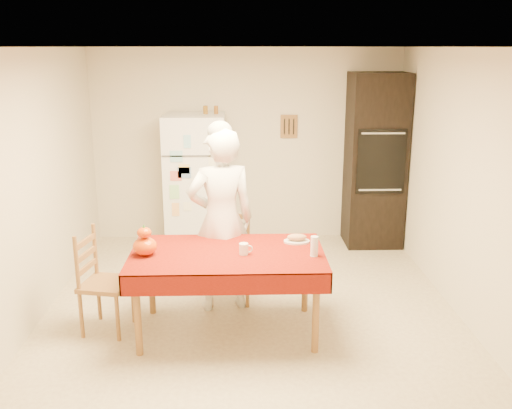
{
  "coord_description": "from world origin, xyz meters",
  "views": [
    {
      "loc": [
        -0.11,
        -5.15,
        2.5
      ],
      "look_at": [
        0.06,
        0.2,
        1.02
      ],
      "focal_mm": 40.0,
      "sensor_mm": 36.0,
      "label": 1
    }
  ],
  "objects_px": {
    "chair_left": "(99,278)",
    "pumpkin_lower": "(145,246)",
    "dining_table": "(227,260)",
    "chair_far": "(230,251)",
    "oven_cabinet": "(375,161)",
    "coffee_mug": "(244,249)",
    "refrigerator": "(196,182)",
    "seated_woman": "(221,221)",
    "wine_glass": "(314,246)",
    "bread_plate": "(297,241)"
  },
  "relations": [
    {
      "from": "chair_left",
      "to": "coffee_mug",
      "type": "bearing_deg",
      "value": -84.06
    },
    {
      "from": "chair_far",
      "to": "bread_plate",
      "type": "relative_size",
      "value": 3.96
    },
    {
      "from": "seated_woman",
      "to": "coffee_mug",
      "type": "bearing_deg",
      "value": 96.81
    },
    {
      "from": "pumpkin_lower",
      "to": "wine_glass",
      "type": "xyz_separation_m",
      "value": [
        1.46,
        -0.07,
        0.01
      ]
    },
    {
      "from": "dining_table",
      "to": "bread_plate",
      "type": "xyz_separation_m",
      "value": [
        0.64,
        0.24,
        0.08
      ]
    },
    {
      "from": "wine_glass",
      "to": "chair_left",
      "type": "bearing_deg",
      "value": 174.47
    },
    {
      "from": "oven_cabinet",
      "to": "chair_left",
      "type": "height_order",
      "value": "oven_cabinet"
    },
    {
      "from": "dining_table",
      "to": "chair_far",
      "type": "bearing_deg",
      "value": 88.98
    },
    {
      "from": "oven_cabinet",
      "to": "seated_woman",
      "type": "height_order",
      "value": "oven_cabinet"
    },
    {
      "from": "oven_cabinet",
      "to": "pumpkin_lower",
      "type": "height_order",
      "value": "oven_cabinet"
    },
    {
      "from": "chair_far",
      "to": "seated_woman",
      "type": "height_order",
      "value": "seated_woman"
    },
    {
      "from": "refrigerator",
      "to": "seated_woman",
      "type": "distance_m",
      "value": 1.85
    },
    {
      "from": "chair_far",
      "to": "pumpkin_lower",
      "type": "height_order",
      "value": "chair_far"
    },
    {
      "from": "seated_woman",
      "to": "wine_glass",
      "type": "relative_size",
      "value": 10.18
    },
    {
      "from": "pumpkin_lower",
      "to": "dining_table",
      "type": "bearing_deg",
      "value": 3.19
    },
    {
      "from": "seated_woman",
      "to": "chair_left",
      "type": "bearing_deg",
      "value": 8.75
    },
    {
      "from": "dining_table",
      "to": "chair_left",
      "type": "xyz_separation_m",
      "value": [
        -1.15,
        0.07,
        -0.18
      ]
    },
    {
      "from": "bread_plate",
      "to": "seated_woman",
      "type": "bearing_deg",
      "value": 158.9
    },
    {
      "from": "oven_cabinet",
      "to": "coffee_mug",
      "type": "relative_size",
      "value": 22.0
    },
    {
      "from": "coffee_mug",
      "to": "bread_plate",
      "type": "relative_size",
      "value": 0.42
    },
    {
      "from": "pumpkin_lower",
      "to": "wine_glass",
      "type": "bearing_deg",
      "value": -2.77
    },
    {
      "from": "oven_cabinet",
      "to": "chair_far",
      "type": "xyz_separation_m",
      "value": [
        -1.83,
        -1.64,
        -0.59
      ]
    },
    {
      "from": "wine_glass",
      "to": "refrigerator",
      "type": "bearing_deg",
      "value": 115.98
    },
    {
      "from": "refrigerator",
      "to": "dining_table",
      "type": "relative_size",
      "value": 1.0
    },
    {
      "from": "coffee_mug",
      "to": "wine_glass",
      "type": "distance_m",
      "value": 0.61
    },
    {
      "from": "refrigerator",
      "to": "wine_glass",
      "type": "xyz_separation_m",
      "value": [
        1.19,
        -2.43,
        -0.0
      ]
    },
    {
      "from": "dining_table",
      "to": "pumpkin_lower",
      "type": "xyz_separation_m",
      "value": [
        -0.71,
        -0.04,
        0.15
      ]
    },
    {
      "from": "oven_cabinet",
      "to": "pumpkin_lower",
      "type": "xyz_separation_m",
      "value": [
        -2.55,
        -2.41,
        -0.26
      ]
    },
    {
      "from": "oven_cabinet",
      "to": "coffee_mug",
      "type": "distance_m",
      "value": 2.98
    },
    {
      "from": "chair_left",
      "to": "pumpkin_lower",
      "type": "distance_m",
      "value": 0.57
    },
    {
      "from": "coffee_mug",
      "to": "wine_glass",
      "type": "bearing_deg",
      "value": -5.18
    },
    {
      "from": "refrigerator",
      "to": "seated_woman",
      "type": "xyz_separation_m",
      "value": [
        0.37,
        -1.81,
        0.05
      ]
    },
    {
      "from": "seated_woman",
      "to": "wine_glass",
      "type": "bearing_deg",
      "value": 129.23
    },
    {
      "from": "seated_woman",
      "to": "coffee_mug",
      "type": "xyz_separation_m",
      "value": [
        0.21,
        -0.57,
        -0.08
      ]
    },
    {
      "from": "oven_cabinet",
      "to": "dining_table",
      "type": "height_order",
      "value": "oven_cabinet"
    },
    {
      "from": "chair_left",
      "to": "pumpkin_lower",
      "type": "bearing_deg",
      "value": -92.69
    },
    {
      "from": "oven_cabinet",
      "to": "dining_table",
      "type": "distance_m",
      "value": 3.03
    },
    {
      "from": "chair_far",
      "to": "seated_woman",
      "type": "relative_size",
      "value": 0.53
    },
    {
      "from": "seated_woman",
      "to": "bread_plate",
      "type": "relative_size",
      "value": 7.47
    },
    {
      "from": "bread_plate",
      "to": "chair_far",
      "type": "bearing_deg",
      "value": 142.12
    },
    {
      "from": "dining_table",
      "to": "chair_left",
      "type": "bearing_deg",
      "value": 176.32
    },
    {
      "from": "oven_cabinet",
      "to": "wine_glass",
      "type": "distance_m",
      "value": 2.72
    },
    {
      "from": "dining_table",
      "to": "chair_left",
      "type": "distance_m",
      "value": 1.17
    },
    {
      "from": "oven_cabinet",
      "to": "wine_glass",
      "type": "bearing_deg",
      "value": -113.77
    },
    {
      "from": "coffee_mug",
      "to": "refrigerator",
      "type": "bearing_deg",
      "value": 103.7
    },
    {
      "from": "oven_cabinet",
      "to": "pumpkin_lower",
      "type": "bearing_deg",
      "value": -136.63
    },
    {
      "from": "wine_glass",
      "to": "coffee_mug",
      "type": "bearing_deg",
      "value": 174.82
    },
    {
      "from": "refrigerator",
      "to": "chair_left",
      "type": "distance_m",
      "value": 2.39
    },
    {
      "from": "dining_table",
      "to": "bread_plate",
      "type": "relative_size",
      "value": 7.08
    },
    {
      "from": "oven_cabinet",
      "to": "chair_far",
      "type": "distance_m",
      "value": 2.53
    }
  ]
}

